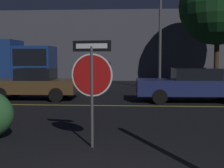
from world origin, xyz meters
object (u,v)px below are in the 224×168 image
(stop_sign, at_px, (92,75))
(passing_car_2, at_px, (35,84))
(delivery_truck, at_px, (8,62))
(tree_0, at_px, (218,6))
(street_lamp, at_px, (161,8))
(passing_car_3, at_px, (193,85))

(stop_sign, distance_m, passing_car_2, 8.18)
(delivery_truck, relative_size, tree_0, 0.74)
(delivery_truck, height_order, tree_0, tree_0)
(passing_car_2, bearing_deg, street_lamp, -54.75)
(stop_sign, bearing_deg, street_lamp, 90.12)
(street_lamp, relative_size, tree_0, 0.94)
(delivery_truck, distance_m, tree_0, 13.55)
(stop_sign, distance_m, tree_0, 16.03)
(passing_car_2, distance_m, street_lamp, 8.29)
(stop_sign, height_order, passing_car_3, stop_sign)
(passing_car_3, xyz_separation_m, street_lamp, (-1.00, 4.58, 3.91))
(stop_sign, relative_size, delivery_truck, 0.39)
(stop_sign, relative_size, street_lamp, 0.30)
(passing_car_2, distance_m, passing_car_3, 6.93)
(stop_sign, xyz_separation_m, street_lamp, (2.37, 11.60, 3.12))
(passing_car_2, xyz_separation_m, tree_0, (9.78, 6.99, 4.44))
(stop_sign, bearing_deg, passing_car_2, 127.49)
(passing_car_2, relative_size, tree_0, 0.52)
(passing_car_2, height_order, tree_0, tree_0)
(street_lamp, bearing_deg, passing_car_2, -144.13)
(passing_car_2, xyz_separation_m, street_lamp, (5.91, 4.28, 3.94))
(delivery_truck, xyz_separation_m, street_lamp, (8.99, -0.34, 3.03))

